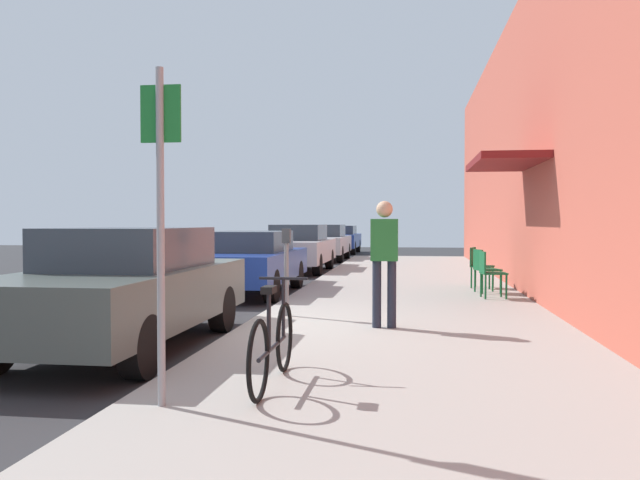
# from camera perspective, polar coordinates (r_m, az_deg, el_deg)

# --- Properties ---
(ground_plane) EXTENTS (60.00, 60.00, 0.00)m
(ground_plane) POSITION_cam_1_polar(r_m,az_deg,el_deg) (9.12, -6.74, -8.11)
(ground_plane) COLOR #2D2D30
(sidewalk_slab) EXTENTS (4.50, 32.00, 0.12)m
(sidewalk_slab) POSITION_cam_1_polar(r_m,az_deg,el_deg) (10.79, 7.76, -6.27)
(sidewalk_slab) COLOR #9E9B93
(sidewalk_slab) RESTS_ON ground_plane
(building_facade) EXTENTS (1.40, 32.00, 6.14)m
(building_facade) POSITION_cam_1_polar(r_m,az_deg,el_deg) (11.05, 20.52, 9.48)
(building_facade) COLOR #BC5442
(building_facade) RESTS_ON ground_plane
(parked_car_0) EXTENTS (1.80, 4.40, 1.47)m
(parked_car_0) POSITION_cam_1_polar(r_m,az_deg,el_deg) (8.07, -16.93, -4.02)
(parked_car_0) COLOR #47514C
(parked_car_0) RESTS_ON ground_plane
(parked_car_1) EXTENTS (1.80, 4.40, 1.34)m
(parked_car_1) POSITION_cam_1_polar(r_m,az_deg,el_deg) (13.68, -6.36, -1.88)
(parked_car_1) COLOR navy
(parked_car_1) RESTS_ON ground_plane
(parked_car_2) EXTENTS (1.80, 4.40, 1.45)m
(parked_car_2) POSITION_cam_1_polar(r_m,az_deg,el_deg) (19.61, -1.94, -0.67)
(parked_car_2) COLOR #B7B7BC
(parked_car_2) RESTS_ON ground_plane
(parked_car_3) EXTENTS (1.80, 4.40, 1.43)m
(parked_car_3) POSITION_cam_1_polar(r_m,az_deg,el_deg) (25.46, 0.36, -0.17)
(parked_car_3) COLOR #B7B7BC
(parked_car_3) RESTS_ON ground_plane
(parked_car_4) EXTENTS (1.80, 4.40, 1.35)m
(parked_car_4) POSITION_cam_1_polar(r_m,az_deg,el_deg) (31.07, 1.76, 0.11)
(parked_car_4) COLOR navy
(parked_car_4) RESTS_ON ground_plane
(parking_meter) EXTENTS (0.12, 0.10, 1.32)m
(parking_meter) POSITION_cam_1_polar(r_m,az_deg,el_deg) (9.64, -3.03, -2.26)
(parking_meter) COLOR slate
(parking_meter) RESTS_ON sidewalk_slab
(street_sign) EXTENTS (0.32, 0.06, 2.60)m
(street_sign) POSITION_cam_1_polar(r_m,az_deg,el_deg) (5.04, -14.06, 2.70)
(street_sign) COLOR gray
(street_sign) RESTS_ON sidewalk_slab
(bicycle_0) EXTENTS (0.46, 1.71, 0.90)m
(bicycle_0) POSITION_cam_1_polar(r_m,az_deg,el_deg) (5.62, -4.24, -9.27)
(bicycle_0) COLOR black
(bicycle_0) RESTS_ON sidewalk_slab
(cafe_chair_0) EXTENTS (0.48, 0.48, 0.87)m
(cafe_chair_0) POSITION_cam_1_polar(r_m,az_deg,el_deg) (12.28, 14.89, -2.70)
(cafe_chair_0) COLOR #14592D
(cafe_chair_0) RESTS_ON sidewalk_slab
(cafe_chair_1) EXTENTS (0.55, 0.55, 0.87)m
(cafe_chair_1) POSITION_cam_1_polar(r_m,az_deg,el_deg) (13.17, 14.44, -2.41)
(cafe_chair_1) COLOR #14592D
(cafe_chair_1) RESTS_ON sidewalk_slab
(cafe_chair_2) EXTENTS (0.56, 0.56, 0.87)m
(cafe_chair_2) POSITION_cam_1_polar(r_m,az_deg,el_deg) (14.15, 13.99, -2.13)
(cafe_chair_2) COLOR #14592D
(cafe_chair_2) RESTS_ON sidewalk_slab
(pedestrian_standing) EXTENTS (0.36, 0.22, 1.70)m
(pedestrian_standing) POSITION_cam_1_polar(r_m,az_deg,el_deg) (8.57, 5.78, -1.19)
(pedestrian_standing) COLOR #232838
(pedestrian_standing) RESTS_ON sidewalk_slab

